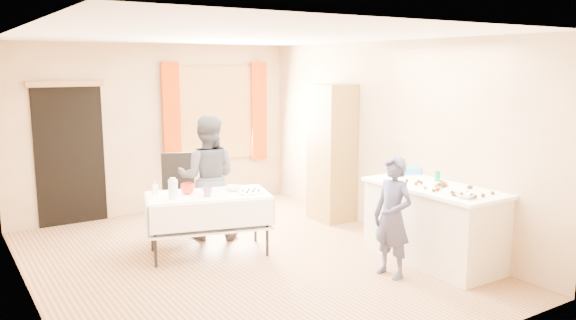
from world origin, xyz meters
TOP-DOWN VIEW (x-y plane):
  - floor at (0.00, 0.00)m, footprint 4.50×5.50m
  - ceiling at (0.00, 0.00)m, footprint 4.50×5.50m
  - wall_back at (0.00, 2.76)m, footprint 4.50×0.02m
  - wall_front at (0.00, -2.76)m, footprint 4.50×0.02m
  - wall_left at (-2.26, 0.00)m, footprint 0.02×5.50m
  - wall_right at (2.26, 0.00)m, footprint 0.02×5.50m
  - window_frame at (1.00, 2.72)m, footprint 1.32×0.06m
  - window_pane at (1.00, 2.71)m, footprint 1.20×0.02m
  - curtain_left at (0.22, 2.67)m, footprint 0.28×0.06m
  - curtain_right at (1.78, 2.67)m, footprint 0.28×0.06m
  - doorway at (-1.30, 2.73)m, footprint 0.95×0.04m
  - door_lintel at (-1.30, 2.70)m, footprint 1.05×0.06m
  - cabinet at (1.99, 0.88)m, footprint 0.50×0.60m
  - counter at (1.89, -1.21)m, footprint 0.79×1.67m
  - party_table at (-0.20, 0.45)m, footprint 1.63×1.13m
  - chair at (-0.17, 1.50)m, footprint 0.59×0.59m
  - girl at (1.17, -1.30)m, footprint 0.57×0.44m
  - woman at (0.07, 1.05)m, footprint 1.35×1.33m
  - soda_can at (2.10, -1.06)m, footprint 0.09×0.09m
  - mixing_bowl at (1.70, -1.81)m, footprint 0.28×0.28m
  - foam_block at (1.87, -0.61)m, footprint 0.17×0.14m
  - blue_basket at (2.12, -0.52)m, footprint 0.35×0.29m
  - pitcher at (-0.64, 0.45)m, footprint 0.15×0.15m
  - cup_red at (-0.41, 0.57)m, footprint 0.18×0.18m
  - cup_rainbow at (-0.26, 0.33)m, footprint 0.23×0.23m
  - small_bowl at (0.14, 0.44)m, footprint 0.37×0.37m
  - pastry_tray at (0.25, 0.20)m, footprint 0.28×0.20m
  - bottle at (-0.73, 0.81)m, footprint 0.09×0.09m
  - cake_balls at (1.83, -1.45)m, footprint 0.53×1.02m

SIDE VIEW (x-z plane):
  - floor at x=0.00m, z-range -0.02..0.00m
  - chair at x=-0.17m, z-range -0.22..0.86m
  - party_table at x=-0.20m, z-range 0.07..0.82m
  - counter at x=1.89m, z-range 0.00..0.91m
  - girl at x=1.17m, z-range 0.00..1.33m
  - pastry_tray at x=0.25m, z-range 0.75..0.77m
  - small_bowl at x=0.14m, z-range 0.75..0.81m
  - cup_rainbow at x=-0.26m, z-range 0.75..0.86m
  - cup_red at x=-0.41m, z-range 0.75..0.88m
  - woman at x=0.07m, z-range 0.00..1.64m
  - bottle at x=-0.73m, z-range 0.75..0.90m
  - pitcher at x=-0.64m, z-range 0.75..0.97m
  - cake_balls at x=1.83m, z-range 0.91..0.95m
  - mixing_bowl at x=1.70m, z-range 0.91..0.96m
  - foam_block at x=1.87m, z-range 0.91..0.99m
  - blue_basket at x=2.12m, z-range 0.91..0.99m
  - soda_can at x=2.10m, z-range 0.91..1.03m
  - doorway at x=-1.30m, z-range 0.00..2.00m
  - cabinet at x=1.99m, z-range 0.00..2.01m
  - wall_back at x=0.00m, z-range 0.00..2.60m
  - wall_front at x=0.00m, z-range 0.00..2.60m
  - wall_left at x=-2.26m, z-range 0.00..2.60m
  - wall_right at x=2.26m, z-range 0.00..2.60m
  - window_frame at x=1.00m, z-range 0.74..2.26m
  - window_pane at x=1.00m, z-range 0.80..2.20m
  - curtain_left at x=0.22m, z-range 0.67..2.33m
  - curtain_right at x=1.78m, z-range 0.67..2.33m
  - door_lintel at x=-1.30m, z-range 1.98..2.06m
  - ceiling at x=0.00m, z-range 2.60..2.62m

